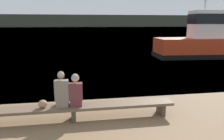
# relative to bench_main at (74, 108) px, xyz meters

# --- Properties ---
(water_surface) EXTENTS (240.00, 240.00, 0.00)m
(water_surface) POSITION_rel_bench_main_xyz_m (0.65, 121.63, -0.35)
(water_surface) COLOR teal
(water_surface) RESTS_ON ground
(far_shoreline) EXTENTS (600.00, 12.00, 7.99)m
(far_shoreline) POSITION_rel_bench_main_xyz_m (0.65, 148.97, 3.64)
(far_shoreline) COLOR #424738
(far_shoreline) RESTS_ON ground
(bench_main) EXTENTS (5.89, 0.54, 0.43)m
(bench_main) POSITION_rel_bench_main_xyz_m (0.00, 0.00, 0.00)
(bench_main) COLOR brown
(bench_main) RESTS_ON ground
(person_left) EXTENTS (0.39, 0.39, 1.03)m
(person_left) POSITION_rel_bench_main_xyz_m (-0.30, 0.00, 0.52)
(person_left) COLOR #70665B
(person_left) RESTS_ON bench_main
(person_right) EXTENTS (0.39, 0.40, 0.95)m
(person_right) POSITION_rel_bench_main_xyz_m (0.08, 0.00, 0.50)
(person_right) COLOR #56282D
(person_right) RESTS_ON bench_main
(shopping_bag) EXTENTS (0.25, 0.21, 0.22)m
(shopping_bag) POSITION_rel_bench_main_xyz_m (-0.84, -0.00, 0.19)
(shopping_bag) COLOR #9E754C
(shopping_bag) RESTS_ON bench_main
(tugboat_red) EXTENTS (7.45, 3.20, 6.88)m
(tugboat_red) POSITION_rel_bench_main_xyz_m (10.20, 10.34, 0.81)
(tugboat_red) COLOR red
(tugboat_red) RESTS_ON water_surface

